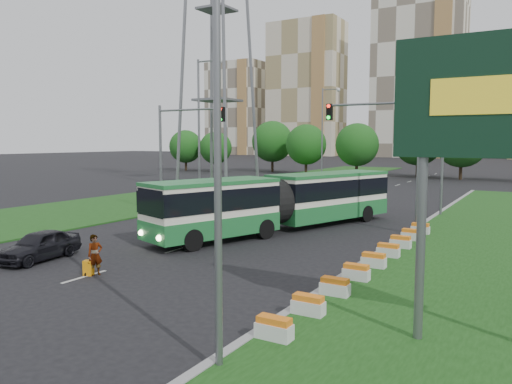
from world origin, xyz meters
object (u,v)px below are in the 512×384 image
Objects in this scene: traffic_mast_median at (391,142)px; traffic_mast_left at (178,142)px; shopping_trolley at (88,268)px; articulated_bus at (278,201)px; pedestrian at (95,255)px; car_left_far at (203,204)px; car_left_near at (39,245)px.

traffic_mast_median is 15.19m from traffic_mast_left.
shopping_trolley is at bearing -63.51° from traffic_mast_left.
traffic_mast_median and traffic_mast_left have the same top height.
articulated_bus is 10.56× the size of pedestrian.
car_left_far is (-7.79, 2.92, -1.01)m from articulated_bus.
traffic_mast_median is at bearing 44.67° from articulated_bus.
articulated_bus is 8.39m from car_left_far.
car_left_far is 2.77× the size of pedestrian.
traffic_mast_median is at bearing -3.95° from pedestrian.
traffic_mast_left is at bearing 96.59° from car_left_near.
shopping_trolley is (7.36, -14.76, -5.05)m from traffic_mast_left.
traffic_mast_left is at bearing -172.10° from articulated_bus.
traffic_mast_left is 4.92m from car_left_far.
shopping_trolley is at bearing 146.34° from pedestrian.
traffic_mast_left is 4.80× the size of pedestrian.
traffic_mast_left is at bearing -143.28° from car_left_far.
traffic_mast_left is 0.45× the size of articulated_bus.
car_left_far reaches higher than car_left_near.
traffic_mast_median is 7.51m from articulated_bus.
traffic_mast_left reaches higher than car_left_far.
shopping_trolley is (-1.84, -12.92, -1.47)m from articulated_bus.
traffic_mast_left is 1.73× the size of car_left_far.
traffic_mast_median is 17.92m from pedestrian.
traffic_mast_left is 2.00× the size of car_left_near.
traffic_mast_median reaches higher than pedestrian.
traffic_mast_median is 18.29m from shopping_trolley.
car_left_near is 4.07m from shopping_trolley.
traffic_mast_median is 14.50m from car_left_far.
traffic_mast_left is 17.24m from shopping_trolley.
car_left_far is (-1.96, 15.15, 0.08)m from car_left_near.
shopping_trolley is (3.99, -0.69, -0.38)m from car_left_near.
articulated_bus is 12.90m from pedestrian.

